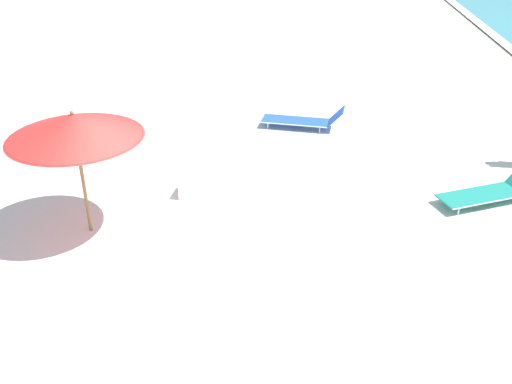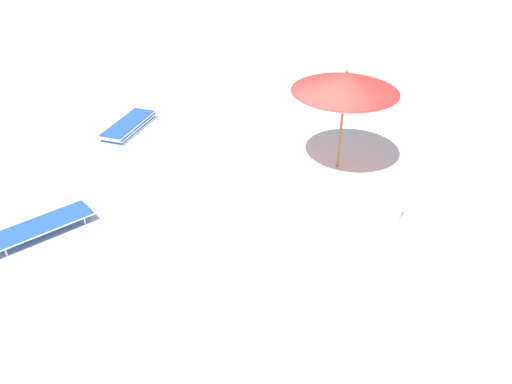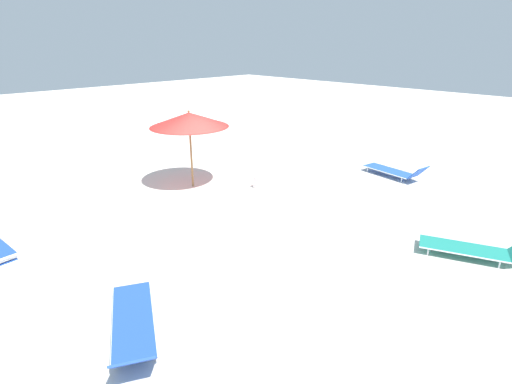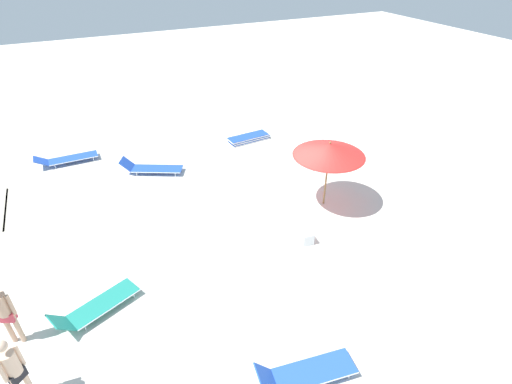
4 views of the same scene
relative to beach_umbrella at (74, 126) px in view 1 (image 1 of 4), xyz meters
name	(u,v)px [view 1 (image 1 of 4)]	position (x,y,z in m)	size (l,w,h in m)	color
ground_plane	(168,257)	(0.63, 1.55, -2.12)	(60.00, 60.00, 0.16)	silver
beach_umbrella	(74,126)	(0.00, 0.00, 0.00)	(2.30, 2.30, 2.32)	olive
sun_lounger_under_umbrella	(489,192)	(-1.59, 7.55, -1.82)	(1.35, 2.13, 0.59)	#1E8475
sun_lounger_near_water_right	(304,120)	(-5.20, 3.91, -1.82)	(0.90, 2.16, 0.59)	blue
cooler_box	(190,187)	(-1.44, 1.59, -1.85)	(0.54, 0.41, 0.37)	white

